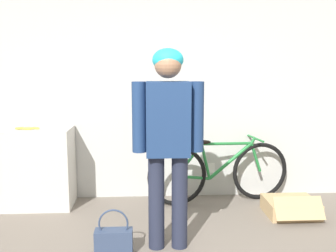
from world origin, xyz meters
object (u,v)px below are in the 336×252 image
banana (27,128)px  cardboard_box (291,207)px  bicycle (219,172)px  person (168,130)px  handbag (114,240)px

banana → cardboard_box: banana is taller
banana → bicycle: bearing=1.9°
person → bicycle: 1.47m
bicycle → banana: size_ratio=5.96×
bicycle → handbag: (-1.14, -1.22, -0.24)m
cardboard_box → banana: bearing=172.8°
banana → handbag: size_ratio=0.72×
bicycle → handbag: 1.69m
handbag → cardboard_box: handbag is taller
banana → cardboard_box: size_ratio=0.52×
person → handbag: size_ratio=4.37×
banana → cardboard_box: (2.86, -0.36, -0.83)m
cardboard_box → handbag: bearing=-156.8°
person → banana: bearing=145.3°
person → bicycle: (0.67, 1.12, -0.69)m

